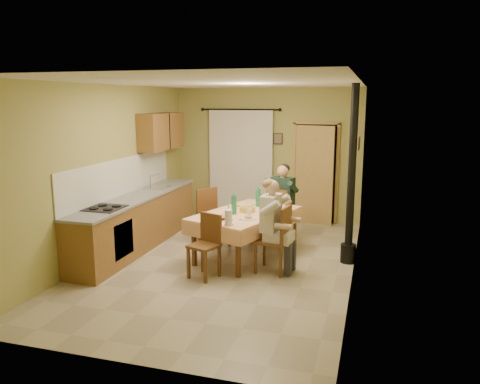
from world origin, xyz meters
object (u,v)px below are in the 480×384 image
(chair_right, at_px, (273,253))
(chair_left, at_px, (214,229))
(dining_table, at_px, (246,235))
(chair_far, at_px, (281,226))
(stove_flue, at_px, (351,200))
(man_far, at_px, (282,194))
(man_right, at_px, (273,215))
(chair_near, at_px, (205,258))

(chair_right, height_order, chair_left, chair_right)
(dining_table, bearing_deg, chair_left, 166.53)
(chair_far, distance_m, stove_flue, 1.68)
(chair_left, distance_m, man_far, 1.39)
(man_far, bearing_deg, man_right, -66.19)
(chair_near, bearing_deg, chair_left, -55.64)
(chair_near, bearing_deg, chair_far, -89.15)
(chair_right, xyz_separation_m, chair_left, (-1.30, 0.98, -0.00))
(chair_far, relative_size, stove_flue, 0.35)
(chair_far, xyz_separation_m, chair_right, (0.20, -1.57, 0.00))
(man_far, bearing_deg, chair_left, -133.84)
(chair_left, height_order, man_far, man_far)
(dining_table, height_order, chair_right, chair_right)
(dining_table, bearing_deg, man_far, 88.94)
(chair_far, bearing_deg, chair_left, -134.31)
(chair_far, height_order, chair_right, chair_right)
(dining_table, bearing_deg, chair_near, -88.87)
(dining_table, distance_m, man_far, 1.24)
(dining_table, bearing_deg, chair_right, -23.05)
(chair_right, bearing_deg, man_far, 13.87)
(dining_table, distance_m, chair_left, 0.85)
(man_far, distance_m, man_right, 1.59)
(chair_far, distance_m, chair_right, 1.58)
(chair_near, distance_m, chair_left, 1.53)
(chair_far, height_order, stove_flue, stove_flue)
(man_far, relative_size, man_right, 1.00)
(dining_table, relative_size, chair_near, 2.28)
(man_far, height_order, man_right, same)
(chair_right, bearing_deg, man_right, 90.00)
(chair_right, bearing_deg, chair_left, 59.82)
(chair_near, height_order, chair_right, chair_right)
(chair_left, xyz_separation_m, man_right, (1.28, -0.98, 0.59))
(dining_table, xyz_separation_m, chair_far, (0.38, 1.05, -0.09))
(chair_near, distance_m, man_far, 2.29)
(chair_far, relative_size, man_far, 0.71)
(dining_table, distance_m, chair_near, 1.08)
(chair_right, height_order, man_right, man_right)
(chair_left, bearing_deg, dining_table, 90.64)
(chair_far, distance_m, man_right, 1.69)
(dining_table, bearing_deg, man_right, -23.72)
(chair_near, relative_size, man_far, 0.67)
(chair_left, distance_m, stove_flue, 2.48)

